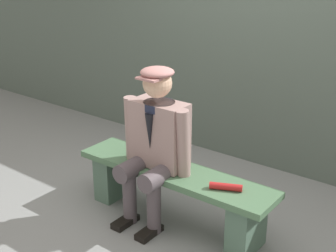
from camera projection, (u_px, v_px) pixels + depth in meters
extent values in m
plane|color=gray|center=(173.00, 220.00, 3.80)|extent=(30.00, 30.00, 0.00)
cube|color=#476A4A|center=(174.00, 173.00, 3.64)|extent=(1.68, 0.39, 0.05)
cube|color=#496453|center=(246.00, 226.00, 3.36)|extent=(0.17, 0.33, 0.40)
cube|color=#496453|center=(114.00, 175.00, 4.09)|extent=(0.17, 0.33, 0.40)
cube|color=gray|center=(159.00, 134.00, 3.62)|extent=(0.45, 0.22, 0.52)
cylinder|color=#1E2338|center=(159.00, 106.00, 3.54)|extent=(0.25, 0.25, 0.06)
cone|color=black|center=(150.00, 131.00, 3.51)|extent=(0.07, 0.07, 0.29)
sphere|color=#DBAD8C|center=(157.00, 83.00, 3.46)|extent=(0.22, 0.22, 0.22)
ellipsoid|color=#A9726E|center=(157.00, 72.00, 3.43)|extent=(0.25, 0.25, 0.08)
cube|color=#A9726E|center=(149.00, 79.00, 3.36)|extent=(0.18, 0.10, 0.02)
cylinder|color=#4E4549|center=(163.00, 174.00, 3.56)|extent=(0.15, 0.44, 0.15)
cylinder|color=#4E4549|center=(154.00, 206.00, 3.55)|extent=(0.11, 0.11, 0.46)
cube|color=black|center=(149.00, 232.00, 3.58)|extent=(0.10, 0.24, 0.05)
cylinder|color=gray|center=(183.00, 144.00, 3.45)|extent=(0.10, 0.14, 0.54)
cylinder|color=#4E4549|center=(138.00, 165.00, 3.70)|extent=(0.15, 0.44, 0.15)
cylinder|color=#4E4549|center=(130.00, 196.00, 3.69)|extent=(0.11, 0.11, 0.46)
cube|color=black|center=(125.00, 222.00, 3.72)|extent=(0.10, 0.24, 0.05)
cylinder|color=gray|center=(131.00, 129.00, 3.74)|extent=(0.11, 0.12, 0.54)
cylinder|color=#B21E1E|center=(226.00, 187.00, 3.32)|extent=(0.23, 0.14, 0.05)
cube|color=#4F5B51|center=(264.00, 80.00, 4.59)|extent=(12.00, 0.24, 1.69)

